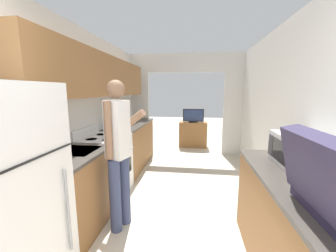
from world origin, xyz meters
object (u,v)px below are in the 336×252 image
object	(u,v)px
person	(118,151)
microwave	(298,151)
television	(193,116)
knife	(115,129)
range_oven	(106,166)
tv_cabinet	(193,134)

from	to	relation	value
person	microwave	distance (m)	1.81
person	microwave	xyz separation A→B (m)	(1.79, -0.19, 0.14)
television	knife	bearing A→B (deg)	-120.01
person	knife	size ratio (longest dim) A/B	5.67
range_oven	person	xyz separation A→B (m)	(0.49, -0.71, 0.46)
person	tv_cabinet	distance (m)	3.85
range_oven	microwave	xyz separation A→B (m)	(2.28, -0.90, 0.60)
tv_cabinet	television	bearing A→B (deg)	-90.00
tv_cabinet	television	world-z (taller)	television
person	television	size ratio (longest dim) A/B	2.93
range_oven	knife	xyz separation A→B (m)	(-0.08, 0.61, 0.46)
knife	range_oven	bearing A→B (deg)	-96.15
tv_cabinet	knife	distance (m)	2.83
tv_cabinet	person	bearing A→B (deg)	-102.15
television	knife	distance (m)	2.73
tv_cabinet	knife	size ratio (longest dim) A/B	2.59
person	television	bearing A→B (deg)	6.28
range_oven	tv_cabinet	bearing A→B (deg)	66.85
microwave	tv_cabinet	world-z (taller)	microwave
person	knife	xyz separation A→B (m)	(-0.57, 1.31, 0.00)
television	knife	world-z (taller)	television
microwave	knife	distance (m)	2.80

